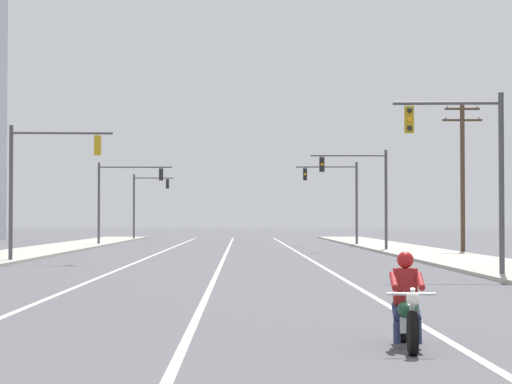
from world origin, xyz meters
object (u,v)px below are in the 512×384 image
at_px(traffic_signal_mid_left, 120,190).
at_px(traffic_signal_far_right, 339,191).
at_px(traffic_signal_near_right, 471,158).
at_px(traffic_signal_far_left, 145,197).
at_px(utility_pole_right_far, 463,171).
at_px(motorcycle_with_rider, 407,309).
at_px(traffic_signal_mid_right, 364,184).
at_px(traffic_signal_near_left, 40,172).

height_order(traffic_signal_mid_left, traffic_signal_far_right, same).
distance_m(traffic_signal_near_right, traffic_signal_far_left, 62.58).
bearing_deg(traffic_signal_far_left, utility_pole_right_far, -59.19).
bearing_deg(motorcycle_with_rider, traffic_signal_near_right, 73.85).
relative_size(motorcycle_with_rider, traffic_signal_mid_left, 0.35).
height_order(traffic_signal_near_right, traffic_signal_far_left, same).
height_order(traffic_signal_mid_right, traffic_signal_mid_left, same).
relative_size(motorcycle_with_rider, traffic_signal_mid_right, 0.35).
bearing_deg(traffic_signal_near_right, traffic_signal_far_left, 105.58).
bearing_deg(motorcycle_with_rider, traffic_signal_far_right, 85.35).
distance_m(motorcycle_with_rider, traffic_signal_near_left, 31.93).
bearing_deg(traffic_signal_near_left, utility_pole_right_far, 28.70).
distance_m(traffic_signal_mid_left, traffic_signal_far_left, 19.35).
bearing_deg(traffic_signal_mid_right, traffic_signal_far_left, 116.71).
relative_size(traffic_signal_mid_left, traffic_signal_far_left, 1.00).
xyz_separation_m(traffic_signal_mid_right, traffic_signal_far_right, (-0.26, 12.93, -0.01)).
bearing_deg(traffic_signal_near_right, traffic_signal_mid_left, 112.25).
bearing_deg(traffic_signal_mid_left, utility_pole_right_far, -38.42).
bearing_deg(utility_pole_right_far, traffic_signal_far_left, 120.81).
relative_size(motorcycle_with_rider, traffic_signal_far_left, 0.35).
distance_m(traffic_signal_mid_right, utility_pole_right_far, 6.38).
xyz_separation_m(motorcycle_with_rider, traffic_signal_mid_left, (-11.58, 58.76, 3.55)).
height_order(traffic_signal_mid_left, utility_pole_right_far, utility_pole_right_far).
distance_m(motorcycle_with_rider, traffic_signal_far_right, 58.30).
distance_m(traffic_signal_near_right, traffic_signal_far_right, 40.18).
height_order(traffic_signal_far_right, traffic_signal_far_left, same).
height_order(traffic_signal_mid_right, traffic_signal_far_left, same).
bearing_deg(traffic_signal_far_left, traffic_signal_near_right, -74.42).
xyz_separation_m(traffic_signal_near_right, traffic_signal_far_left, (-16.81, 60.28, 0.01)).
height_order(motorcycle_with_rider, traffic_signal_far_left, traffic_signal_far_left).
bearing_deg(utility_pole_right_far, motorcycle_with_rider, -103.82).
bearing_deg(traffic_signal_mid_right, traffic_signal_mid_left, 140.44).
bearing_deg(traffic_signal_far_right, traffic_signal_near_left, -119.83).
relative_size(motorcycle_with_rider, utility_pole_right_far, 0.25).
height_order(traffic_signal_mid_right, utility_pole_right_far, utility_pole_right_far).
height_order(motorcycle_with_rider, utility_pole_right_far, utility_pole_right_far).
xyz_separation_m(traffic_signal_mid_right, traffic_signal_mid_left, (-16.56, 13.68, 0.05)).
relative_size(traffic_signal_mid_left, traffic_signal_far_right, 1.00).
height_order(traffic_signal_mid_right, traffic_signal_far_right, same).
relative_size(traffic_signal_near_right, traffic_signal_near_left, 1.00).
distance_m(traffic_signal_mid_left, traffic_signal_far_right, 16.32).
height_order(traffic_signal_near_right, traffic_signal_mid_right, same).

